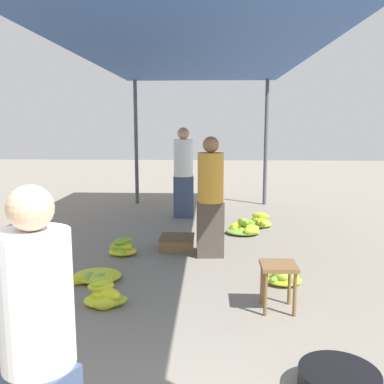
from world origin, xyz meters
name	(u,v)px	position (x,y,z in m)	size (l,w,h in m)	color
canopy_post_back_left	(136,143)	(-1.44, 8.20, 1.37)	(0.08, 0.08, 2.74)	#4C4C51
canopy_post_back_right	(266,143)	(1.44, 8.20, 1.37)	(0.08, 0.08, 2.74)	#4C4C51
canopy_tarp	(193,46)	(0.00, 4.25, 2.76)	(3.28, 8.30, 0.04)	#33569E
vendor_foreground	(39,347)	(-0.54, 0.45, 0.80)	(0.44, 0.44, 1.54)	#384766
stool	(278,273)	(0.89, 2.65, 0.37)	(0.34, 0.34, 0.46)	brown
basin_black	(339,383)	(1.09, 1.34, 0.08)	(0.54, 0.54, 0.17)	black
banana_pile_left_0	(96,277)	(-1.08, 3.32, 0.05)	(0.60, 0.63, 0.13)	#88BB34
banana_pile_left_1	(105,296)	(-0.81, 2.66, 0.11)	(0.48, 0.38, 0.29)	#C2D229
banana_pile_left_2	(122,248)	(-0.99, 4.33, 0.10)	(0.38, 0.36, 0.25)	yellow
banana_pile_right_0	(260,222)	(1.10, 6.05, 0.09)	(0.50, 0.45, 0.26)	#BED02A
banana_pile_right_1	(285,277)	(1.08, 3.35, 0.08)	(0.41, 0.38, 0.21)	yellow
banana_pile_right_2	(244,229)	(0.77, 5.54, 0.09)	(0.56, 0.55, 0.26)	#B3CC2C
crate_near	(177,243)	(-0.25, 4.64, 0.10)	(0.49, 0.49, 0.19)	brown
shopper_walking_mid	(183,171)	(-0.29, 6.78, 0.90)	(0.40, 0.39, 1.72)	#384766
shopper_walking_far	(210,195)	(0.23, 4.32, 0.85)	(0.38, 0.37, 1.63)	#4C4238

